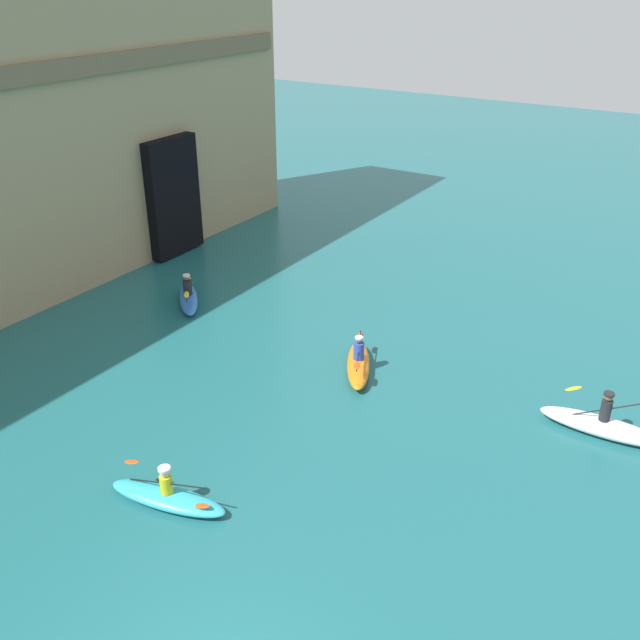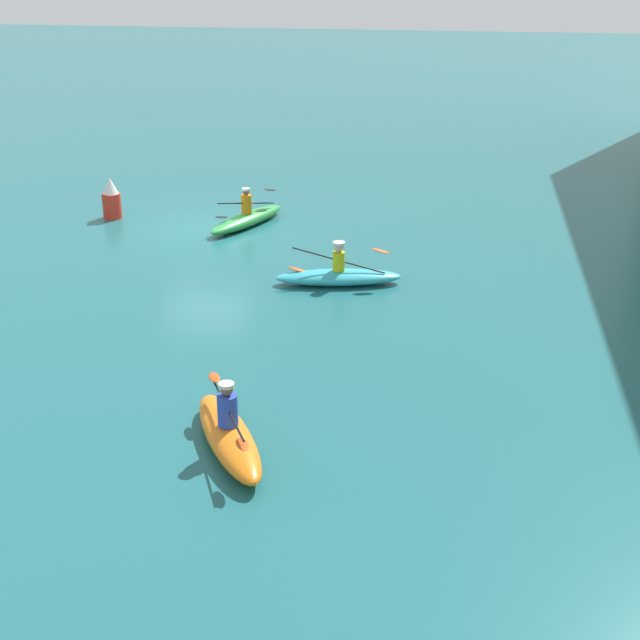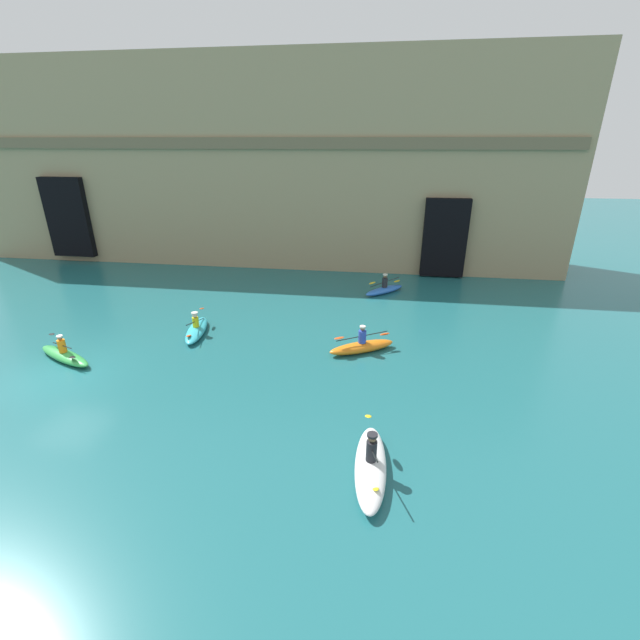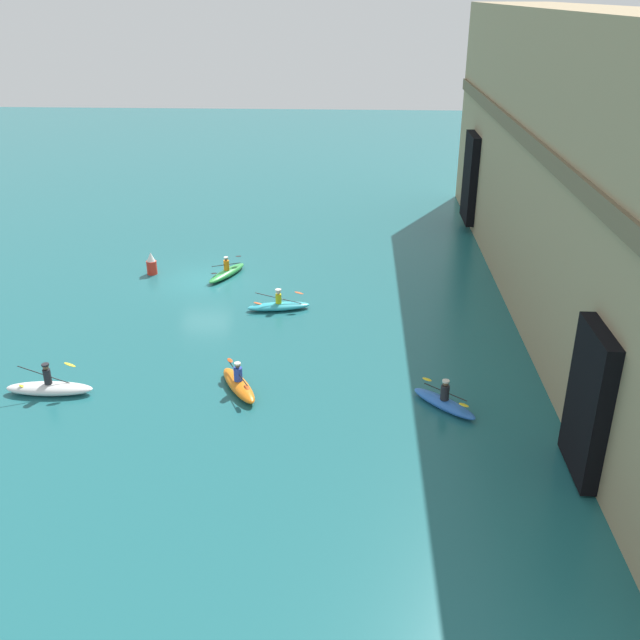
% 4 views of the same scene
% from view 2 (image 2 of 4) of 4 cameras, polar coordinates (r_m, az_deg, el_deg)
% --- Properties ---
extents(ground_plane, '(120.00, 120.00, 0.00)m').
position_cam_2_polar(ground_plane, '(25.36, -7.46, 5.71)').
color(ground_plane, '#1E6066').
extents(kayak_orange, '(2.87, 2.01, 1.18)m').
position_cam_2_polar(kayak_orange, '(14.42, -5.86, -7.29)').
color(kayak_orange, orange).
rests_on(kayak_orange, ground).
extents(kayak_green, '(3.16, 1.90, 1.09)m').
position_cam_2_polar(kayak_green, '(25.60, -4.70, 6.52)').
color(kayak_green, green).
rests_on(kayak_green, ground).
extents(kayak_cyan, '(1.34, 3.07, 1.05)m').
position_cam_2_polar(kayak_cyan, '(21.09, 1.20, 2.85)').
color(kayak_cyan, '#33B2C6').
rests_on(kayak_cyan, ground).
extents(marker_buoy, '(0.54, 0.54, 1.22)m').
position_cam_2_polar(marker_buoy, '(26.86, -13.21, 7.54)').
color(marker_buoy, red).
rests_on(marker_buoy, ground).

